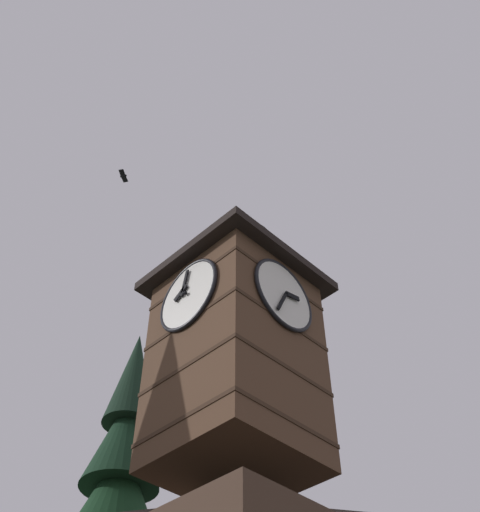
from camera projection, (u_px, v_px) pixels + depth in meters
clock_tower at (236, 341)px, 16.04m from camera, size 3.84×3.84×8.28m
flying_bird_high at (123, 176)px, 21.61m from camera, size 0.52×0.42×0.13m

